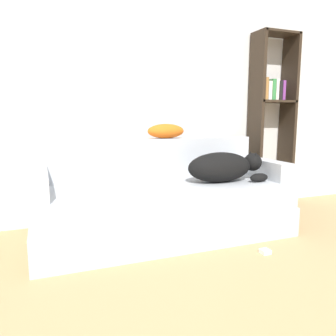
{
  "coord_description": "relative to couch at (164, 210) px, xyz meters",
  "views": [
    {
      "loc": [
        -1.0,
        -0.51,
        1.03
      ],
      "look_at": [
        -0.05,
        1.96,
        0.61
      ],
      "focal_mm": 35.0,
      "sensor_mm": 36.0,
      "label": 1
    }
  ],
  "objects": [
    {
      "name": "couch_arm_left",
      "position": [
        -1.0,
        -0.01,
        0.32
      ],
      "size": [
        0.15,
        0.71,
        0.17
      ],
      "color": "#B2B7BC",
      "rests_on": "couch"
    },
    {
      "name": "power_adapter",
      "position": [
        0.58,
        -0.64,
        -0.21
      ],
      "size": [
        0.07,
        0.07,
        0.03
      ],
      "color": "white",
      "rests_on": "ground_plane"
    },
    {
      "name": "couch_arm_right",
      "position": [
        1.0,
        -0.01,
        0.32
      ],
      "size": [
        0.15,
        0.71,
        0.17
      ],
      "color": "#B2B7BC",
      "rests_on": "couch"
    },
    {
      "name": "couch",
      "position": [
        0.0,
        0.0,
        0.0
      ],
      "size": [
        2.15,
        0.9,
        0.46
      ],
      "color": "#B2B7BC",
      "rests_on": "ground_plane"
    },
    {
      "name": "dog",
      "position": [
        0.52,
        -0.1,
        0.36
      ],
      "size": [
        0.72,
        0.32,
        0.26
      ],
      "color": "black",
      "rests_on": "couch"
    },
    {
      "name": "wall_back",
      "position": [
        0.05,
        0.65,
        1.12
      ],
      "size": [
        8.02,
        0.06,
        2.7
      ],
      "color": "silver",
      "rests_on": "ground_plane"
    },
    {
      "name": "bookshelf",
      "position": [
        1.46,
        0.47,
        0.87
      ],
      "size": [
        0.48,
        0.26,
        1.92
      ],
      "color": "#2D2319",
      "rests_on": "ground_plane"
    },
    {
      "name": "throw_pillow",
      "position": [
        0.17,
        0.39,
        0.66
      ],
      "size": [
        0.36,
        0.19,
        0.14
      ],
      "color": "orange",
      "rests_on": "couch_backrest"
    },
    {
      "name": "laptop",
      "position": [
        -0.1,
        -0.11,
        0.24
      ],
      "size": [
        0.37,
        0.29,
        0.02
      ],
      "rotation": [
        0.0,
        0.0,
        0.17
      ],
      "color": "silver",
      "rests_on": "couch"
    },
    {
      "name": "couch_backrest",
      "position": [
        -0.0,
        0.38,
        0.41
      ],
      "size": [
        2.11,
        0.15,
        0.36
      ],
      "color": "#B2B7BC",
      "rests_on": "couch"
    }
  ]
}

